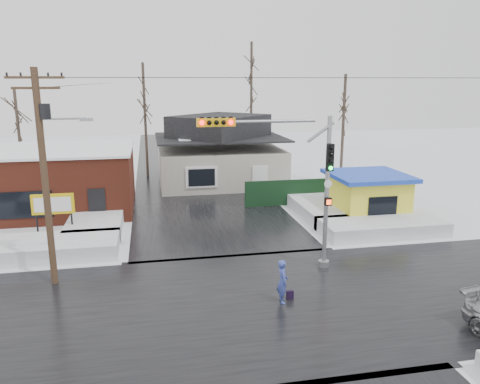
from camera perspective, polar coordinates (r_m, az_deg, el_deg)
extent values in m
plane|color=white|center=(18.78, 1.76, -13.43)|extent=(120.00, 120.00, 0.00)
cube|color=black|center=(18.77, 1.76, -13.40)|extent=(10.00, 120.00, 0.02)
cube|color=black|center=(18.77, 1.76, -13.40)|extent=(120.00, 10.00, 0.02)
cube|color=white|center=(25.23, -22.54, -6.31)|extent=(7.00, 3.00, 0.80)
cube|color=white|center=(27.79, 16.88, -4.07)|extent=(7.00, 3.00, 0.80)
cube|color=white|center=(29.63, -16.92, -2.99)|extent=(3.00, 8.00, 0.80)
cube|color=white|center=(31.36, 9.42, -1.68)|extent=(3.00, 8.00, 0.80)
cylinder|color=gray|center=(21.41, 10.52, -0.25)|extent=(0.20, 0.20, 7.00)
cylinder|color=gray|center=(22.43, 10.15, -8.59)|extent=(0.50, 0.50, 0.30)
cylinder|color=gray|center=(19.97, 2.80, 8.59)|extent=(4.60, 0.14, 0.14)
cube|color=gold|center=(19.59, -2.95, 8.49)|extent=(1.60, 0.28, 0.35)
sphere|color=#FF0C0C|center=(19.36, -4.66, 8.40)|extent=(0.20, 0.20, 0.20)
sphere|color=#FF0C0C|center=(19.53, -1.12, 8.49)|extent=(0.20, 0.20, 0.20)
cube|color=black|center=(20.90, 10.92, 4.15)|extent=(0.30, 0.22, 1.20)
sphere|color=#0CE533|center=(20.84, 11.01, 2.87)|extent=(0.18, 0.18, 0.18)
cube|color=black|center=(21.30, 10.68, -1.16)|extent=(0.30, 0.20, 0.35)
cylinder|color=#382619|center=(20.66, -22.68, 1.27)|extent=(0.28, 0.28, 9.00)
cube|color=#382619|center=(20.27, -23.75, 12.67)|extent=(2.20, 0.10, 0.10)
cube|color=#382619|center=(20.27, -23.64, 11.54)|extent=(1.80, 0.10, 0.10)
cylinder|color=black|center=(20.25, -22.70, 9.07)|extent=(0.44, 0.44, 0.60)
cylinder|color=gray|center=(20.15, -20.80, 8.36)|extent=(1.80, 0.08, 0.08)
cube|color=gray|center=(20.03, -18.22, 8.38)|extent=(0.50, 0.22, 0.12)
cube|color=maroon|center=(33.75, -23.22, 1.27)|extent=(12.00, 8.00, 4.00)
cube|color=white|center=(33.42, -23.55, 4.70)|extent=(12.20, 8.20, 0.15)
cube|color=black|center=(30.06, -24.65, -1.44)|extent=(3.00, 0.08, 1.60)
cube|color=black|center=(29.43, -17.02, -1.69)|extent=(1.00, 0.08, 2.20)
cylinder|color=black|center=(27.60, -23.49, -3.65)|extent=(0.10, 0.10, 1.80)
cylinder|color=black|center=(27.26, -19.79, -3.53)|extent=(0.10, 0.10, 1.80)
cube|color=gold|center=(27.13, -21.85, -1.37)|extent=(2.20, 0.18, 1.10)
cube|color=white|center=(27.03, -21.89, -1.43)|extent=(1.90, 0.02, 0.80)
cube|color=#B8B4A6|center=(39.38, -2.47, 3.22)|extent=(10.00, 8.00, 3.00)
cube|color=black|center=(39.02, -2.51, 6.69)|extent=(10.40, 8.40, 0.12)
pyramid|color=black|center=(38.92, -2.53, 8.09)|extent=(9.00, 7.00, 1.80)
cube|color=maroon|center=(40.49, 1.79, 8.36)|extent=(0.70, 0.70, 1.40)
cube|color=white|center=(35.20, -4.70, 1.79)|extent=(2.40, 0.12, 1.60)
cube|color=yellow|center=(30.34, 15.22, -0.73)|extent=(4.00, 4.00, 2.60)
cube|color=blue|center=(30.03, 15.39, 1.95)|extent=(4.60, 4.60, 0.25)
cube|color=black|center=(28.59, 17.00, -1.71)|extent=(1.80, 0.06, 1.20)
cube|color=black|center=(32.90, 7.43, 0.00)|extent=(8.00, 0.12, 1.80)
cylinder|color=#332821|center=(42.46, -11.47, 8.48)|extent=(0.24, 0.24, 10.00)
cylinder|color=#332821|center=(45.45, 1.38, 10.31)|extent=(0.24, 0.24, 12.00)
cylinder|color=#332821|center=(39.79, 12.44, 7.39)|extent=(0.24, 0.24, 9.00)
cylinder|color=#332821|center=(41.84, -25.30, 6.02)|extent=(0.24, 0.24, 8.00)
imported|color=#3948A1|center=(18.56, 5.20, -10.83)|extent=(0.45, 0.65, 1.74)
cube|color=black|center=(19.11, 6.11, -12.41)|extent=(0.28, 0.12, 0.35)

